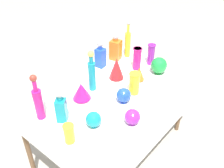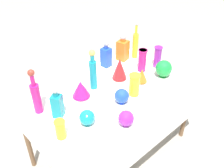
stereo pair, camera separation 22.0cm
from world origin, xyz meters
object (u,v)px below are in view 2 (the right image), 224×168
Objects in this scene: slender_vase_3 at (142,60)px; round_bowl_2 at (164,69)px; slender_vase_2 at (134,84)px; square_decanter_1 at (123,49)px; square_decanter_0 at (106,55)px; round_bowl_3 at (122,96)px; tall_bottle_2 at (93,72)px; round_bowl_1 at (87,118)px; fluted_vase_2 at (120,69)px; tall_bottle_0 at (36,95)px; fluted_vase_0 at (142,75)px; round_bowl_0 at (126,118)px; square_decanter_2 at (57,103)px; fluted_vase_1 at (81,89)px; slender_vase_1 at (60,129)px; tall_bottle_1 at (135,44)px; slender_vase_0 at (158,56)px.

slender_vase_3 is 1.38× the size of round_bowl_2.
square_decanter_1 is at bearing 53.97° from slender_vase_2.
round_bowl_3 is at bearing -119.96° from square_decanter_0.
tall_bottle_2 is 3.04× the size of round_bowl_1.
slender_vase_3 is 1.07× the size of fluted_vase_2.
tall_bottle_0 is 1.34× the size of square_decanter_0.
round_bowl_1 is at bearing -172.51° from fluted_vase_0.
round_bowl_1 is (-0.63, -0.29, -0.05)m from fluted_vase_2.
square_decanter_1 is at bearing 46.35° from round_bowl_0.
tall_bottle_2 reaches higher than square_decanter_2.
square_decanter_0 is at bearing 60.04° from round_bowl_3.
round_bowl_1 is 0.75× the size of round_bowl_2.
tall_bottle_0 is at bearing 124.11° from round_bowl_0.
square_decanter_1 reaches higher than round_bowl_1.
slender_vase_3 is at bearing 0.27° from square_decanter_2.
round_bowl_1 is (-0.74, -0.10, -0.01)m from fluted_vase_0.
fluted_vase_0 is 0.88× the size of fluted_vase_1.
square_decanter_0 reaches higher than fluted_vase_2.
fluted_vase_0 is at bearing -31.57° from tall_bottle_2.
slender_vase_2 is 0.47m from fluted_vase_1.
slender_vase_2 is 1.55× the size of round_bowl_3.
slender_vase_1 is (-0.03, -0.37, -0.08)m from tall_bottle_0.
fluted_vase_1 is 0.85m from round_bowl_2.
slender_vase_2 is (-0.38, -0.53, -0.02)m from square_decanter_1.
tall_bottle_0 reaches higher than slender_vase_2.
fluted_vase_2 is 0.65m from round_bowl_0.
square_decanter_2 is at bearing -163.49° from square_decanter_1.
slender_vase_2 is 1.60× the size of round_bowl_0.
fluted_vase_1 is 1.27× the size of round_bowl_1.
slender_vase_0 is (0.02, -0.29, -0.04)m from tall_bottle_1.
round_bowl_2 reaches higher than fluted_vase_0.
slender_vase_1 is at bearing -175.72° from fluted_vase_0.
square_decanter_2 is at bearing 125.77° from round_bowl_0.
round_bowl_0 is (-0.53, -0.31, -0.01)m from fluted_vase_0.
round_bowl_1 is at bearing -165.21° from slender_vase_3.
square_decanter_1 is 1.33× the size of slender_vase_0.
square_decanter_0 is 0.53m from slender_vase_0.
tall_bottle_2 is 3.01× the size of round_bowl_0.
tall_bottle_2 is 2.55× the size of slender_vase_1.
tall_bottle_1 is 2.89× the size of fluted_vase_0.
square_decanter_1 is at bearing 17.06° from fluted_vase_1.
slender_vase_0 is 1.47× the size of slender_vase_1.
tall_bottle_2 is at bearing 10.00° from fluted_vase_1.
slender_vase_3 is at bearing -5.70° from fluted_vase_1.
slender_vase_1 is 0.94× the size of fluted_vase_1.
round_bowl_3 is at bearing -33.76° from tall_bottle_0.
square_decanter_2 is at bearing -175.96° from fluted_vase_2.
slender_vase_1 is 0.74× the size of slender_vase_2.
fluted_vase_0 is at bearing 4.28° from slender_vase_1.
slender_vase_2 is (-0.15, -0.54, -0.02)m from square_decanter_0.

